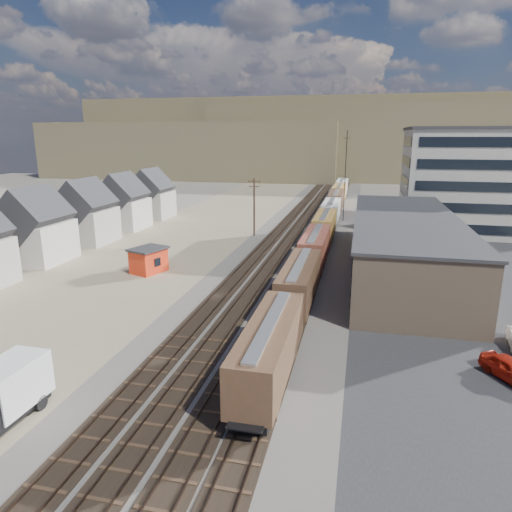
% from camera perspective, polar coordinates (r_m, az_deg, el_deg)
% --- Properties ---
extents(ground, '(300.00, 300.00, 0.00)m').
position_cam_1_polar(ground, '(39.09, -2.23, -10.96)').
color(ground, '#6B6356').
rests_on(ground, ground).
extents(ballast_bed, '(18.00, 200.00, 0.06)m').
position_cam_1_polar(ballast_bed, '(86.14, 6.52, 3.37)').
color(ballast_bed, '#4C4742').
rests_on(ballast_bed, ground).
extents(dirt_yard, '(24.00, 180.00, 0.03)m').
position_cam_1_polar(dirt_yard, '(81.34, -8.47, 2.62)').
color(dirt_yard, '#86745C').
rests_on(dirt_yard, ground).
extents(asphalt_lot, '(26.00, 120.00, 0.04)m').
position_cam_1_polar(asphalt_lot, '(72.10, 22.70, 0.04)').
color(asphalt_lot, '#232326').
rests_on(asphalt_lot, ground).
extents(rail_tracks, '(11.40, 200.00, 0.24)m').
position_cam_1_polar(rail_tracks, '(86.18, 6.16, 3.45)').
color(rail_tracks, black).
rests_on(rail_tracks, ground).
extents(freight_train, '(3.00, 119.74, 4.46)m').
position_cam_1_polar(freight_train, '(82.94, 9.00, 4.79)').
color(freight_train, black).
rests_on(freight_train, ground).
extents(warehouse, '(12.40, 40.40, 7.25)m').
position_cam_1_polar(warehouse, '(60.68, 17.99, 1.39)').
color(warehouse, '#9E8163').
rests_on(warehouse, ground).
extents(office_tower, '(22.60, 18.60, 18.45)m').
position_cam_1_polar(office_tower, '(91.13, 25.03, 8.59)').
color(office_tower, '#9E998E').
rests_on(office_tower, ground).
extents(utility_pole_north, '(2.20, 0.32, 10.00)m').
position_cam_1_polar(utility_pole_north, '(78.88, -0.23, 6.30)').
color(utility_pole_north, '#382619').
rests_on(utility_pole_north, ground).
extents(radio_mast, '(1.20, 0.16, 18.00)m').
position_cam_1_polar(radio_mast, '(94.32, 11.08, 9.77)').
color(radio_mast, black).
rests_on(radio_mast, ground).
extents(townhouse_row, '(8.15, 68.16, 10.47)m').
position_cam_1_polar(townhouse_row, '(74.26, -23.03, 3.83)').
color(townhouse_row, '#B7B2A8').
rests_on(townhouse_row, ground).
extents(hills_north, '(265.00, 80.00, 32.00)m').
position_cam_1_polar(hills_north, '(202.08, 10.71, 13.76)').
color(hills_north, brown).
rests_on(hills_north, ground).
extents(box_truck, '(2.75, 6.83, 3.61)m').
position_cam_1_polar(box_truck, '(32.51, -29.18, -15.02)').
color(box_truck, silver).
rests_on(box_truck, ground).
extents(maintenance_shed, '(4.71, 5.32, 3.25)m').
position_cam_1_polar(maintenance_shed, '(59.65, -13.28, -0.47)').
color(maintenance_shed, red).
rests_on(maintenance_shed, ground).
extents(parked_car_red, '(4.04, 4.96, 1.59)m').
position_cam_1_polar(parked_car_red, '(38.20, 29.27, -12.30)').
color(parked_car_red, '#B32110').
rests_on(parked_car_red, ground).
extents(parked_car_blue, '(5.26, 4.24, 1.33)m').
position_cam_1_polar(parked_car_blue, '(87.68, 23.30, 2.88)').
color(parked_car_blue, navy).
rests_on(parked_car_blue, ground).
extents(parked_car_far, '(1.94, 4.20, 1.39)m').
position_cam_1_polar(parked_car_far, '(94.68, 24.32, 3.60)').
color(parked_car_far, silver).
rests_on(parked_car_far, ground).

